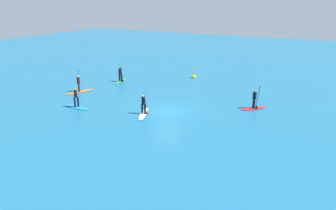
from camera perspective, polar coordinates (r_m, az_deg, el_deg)
name	(u,v)px	position (r m, az deg, el deg)	size (l,w,h in m)	color
ground_plane	(168,110)	(26.60, 0.00, -1.02)	(120.00, 120.00, 0.00)	#1E6B93
surfer_on_blue_board	(76,103)	(28.41, -16.92, 0.41)	(3.02, 0.92, 1.83)	#1E8CD1
surfer_on_green_board	(120,77)	(36.29, -8.98, 5.18)	(1.10, 2.89, 2.22)	#23B266
surfer_on_white_board	(144,109)	(25.68, -4.63, -0.74)	(1.64, 3.01, 2.02)	white
surfer_on_red_board	(254,104)	(27.96, 15.93, 0.23)	(2.24, 2.34, 2.27)	red
surfer_on_orange_board	(79,88)	(33.10, -16.47, 3.10)	(1.71, 3.21, 2.34)	orange
marker_buoy	(194,77)	(37.85, 4.88, 5.39)	(0.52, 0.52, 1.32)	yellow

